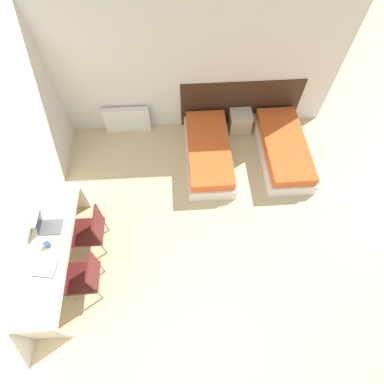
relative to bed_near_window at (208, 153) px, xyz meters
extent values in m
plane|color=beige|center=(-0.39, -3.59, -0.21)|extent=(20.00, 20.00, 0.00)
cube|color=silver|center=(-0.39, 1.01, 1.14)|extent=(5.71, 0.05, 2.70)
cube|color=silver|center=(-2.76, -1.30, 1.14)|extent=(0.05, 5.58, 2.70)
cube|color=#382316|center=(0.72, 0.98, 0.31)|extent=(2.40, 0.03, 1.03)
cube|color=silver|center=(0.00, 0.00, -0.08)|extent=(0.85, 1.89, 0.26)
cube|color=#E05B23|center=(0.00, 0.00, 0.14)|extent=(0.77, 1.81, 0.17)
cube|color=silver|center=(1.45, 0.00, -0.08)|extent=(0.85, 1.89, 0.26)
cube|color=#E05B23|center=(1.45, 0.00, 0.14)|extent=(0.77, 1.81, 0.17)
cube|color=beige|center=(0.72, 0.76, 0.02)|extent=(0.43, 0.36, 0.45)
cube|color=silver|center=(-1.58, 0.89, 0.08)|extent=(0.92, 0.12, 0.57)
cube|color=beige|center=(-2.45, -1.97, 0.52)|extent=(0.58, 2.15, 0.04)
cube|color=beige|center=(-2.45, -3.03, 0.15)|extent=(0.52, 0.04, 0.71)
cube|color=beige|center=(-2.45, -0.91, 0.15)|extent=(0.52, 0.04, 0.71)
cube|color=#511919|center=(-2.03, -1.62, 0.20)|extent=(0.47, 0.47, 0.05)
cube|color=#511919|center=(-1.82, -1.62, 0.47)|extent=(0.03, 0.42, 0.49)
cylinder|color=slate|center=(-2.24, -1.81, -0.01)|extent=(0.02, 0.02, 0.39)
cylinder|color=slate|center=(-2.23, -1.41, -0.01)|extent=(0.02, 0.02, 0.39)
cylinder|color=slate|center=(-1.83, -1.82, -0.01)|extent=(0.02, 0.02, 0.39)
cylinder|color=slate|center=(-1.83, -1.42, -0.01)|extent=(0.02, 0.02, 0.39)
cube|color=#511919|center=(-2.03, -2.33, 0.20)|extent=(0.47, 0.47, 0.05)
cube|color=#511919|center=(-1.82, -2.33, 0.47)|extent=(0.04, 0.42, 0.49)
cylinder|color=slate|center=(-2.23, -2.53, -0.01)|extent=(0.02, 0.02, 0.39)
cylinder|color=slate|center=(-2.24, -2.13, -0.01)|extent=(0.02, 0.02, 0.39)
cylinder|color=slate|center=(-1.83, -2.53, -0.01)|extent=(0.02, 0.02, 0.39)
cylinder|color=slate|center=(-1.84, -2.13, -0.01)|extent=(0.02, 0.02, 0.39)
cube|color=slate|center=(-2.46, -1.66, 0.55)|extent=(0.31, 0.24, 0.02)
cube|color=black|center=(-2.57, -1.66, 0.71)|extent=(0.11, 0.24, 0.30)
cube|color=#1E4793|center=(-2.43, -2.28, 0.55)|extent=(0.32, 0.28, 0.01)
cube|color=white|center=(-2.43, -2.28, 0.55)|extent=(0.30, 0.26, 0.01)
cylinder|color=#2D5184|center=(-2.45, -1.95, 0.59)|extent=(0.08, 0.08, 0.09)
camera|label=1|loc=(-0.55, -3.61, 4.50)|focal=28.00mm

